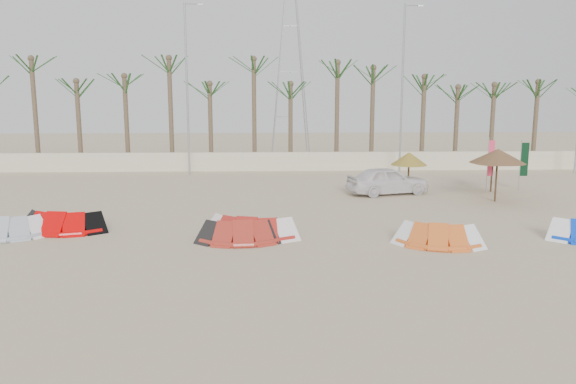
{
  "coord_description": "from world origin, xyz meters",
  "views": [
    {
      "loc": [
        -0.86,
        -16.97,
        5.36
      ],
      "look_at": [
        0.0,
        6.0,
        1.3
      ],
      "focal_mm": 35.0,
      "sensor_mm": 36.0,
      "label": 1
    }
  ],
  "objects_px": {
    "kite_red_right": "(250,225)",
    "kite_orange": "(436,232)",
    "kite_red_left": "(64,220)",
    "car": "(388,181)",
    "parasol_left": "(409,159)",
    "kite_grey": "(6,226)",
    "parasol_right": "(493,158)",
    "parasol_mid": "(498,156)",
    "kite_red_mid": "(243,229)"
  },
  "relations": [
    {
      "from": "car",
      "to": "parasol_left",
      "type": "bearing_deg",
      "value": -76.48
    },
    {
      "from": "kite_grey",
      "to": "kite_red_mid",
      "type": "bearing_deg",
      "value": -5.52
    },
    {
      "from": "kite_red_left",
      "to": "car",
      "type": "height_order",
      "value": "car"
    },
    {
      "from": "parasol_left",
      "to": "kite_red_left",
      "type": "bearing_deg",
      "value": -152.71
    },
    {
      "from": "kite_red_mid",
      "to": "kite_red_left",
      "type": "bearing_deg",
      "value": 165.89
    },
    {
      "from": "kite_red_mid",
      "to": "parasol_mid",
      "type": "height_order",
      "value": "parasol_mid"
    },
    {
      "from": "kite_red_right",
      "to": "parasol_left",
      "type": "xyz_separation_m",
      "value": [
        8.42,
        9.32,
        1.41
      ]
    },
    {
      "from": "parasol_left",
      "to": "parasol_mid",
      "type": "bearing_deg",
      "value": -38.68
    },
    {
      "from": "kite_grey",
      "to": "parasol_left",
      "type": "distance_m",
      "value": 19.91
    },
    {
      "from": "kite_grey",
      "to": "parasol_mid",
      "type": "relative_size",
      "value": 1.22
    },
    {
      "from": "car",
      "to": "parasol_right",
      "type": "bearing_deg",
      "value": -99.36
    },
    {
      "from": "kite_red_left",
      "to": "kite_orange",
      "type": "bearing_deg",
      "value": -10.43
    },
    {
      "from": "kite_red_left",
      "to": "car",
      "type": "bearing_deg",
      "value": 27.19
    },
    {
      "from": "kite_red_right",
      "to": "parasol_mid",
      "type": "relative_size",
      "value": 1.44
    },
    {
      "from": "kite_grey",
      "to": "car",
      "type": "relative_size",
      "value": 0.76
    },
    {
      "from": "kite_red_mid",
      "to": "parasol_left",
      "type": "xyz_separation_m",
      "value": [
        8.66,
        9.96,
        1.41
      ]
    },
    {
      "from": "parasol_mid",
      "to": "car",
      "type": "xyz_separation_m",
      "value": [
        -4.97,
        2.23,
        -1.55
      ]
    },
    {
      "from": "kite_grey",
      "to": "kite_red_left",
      "type": "height_order",
      "value": "same"
    },
    {
      "from": "kite_red_left",
      "to": "kite_red_right",
      "type": "xyz_separation_m",
      "value": [
        7.4,
        -1.16,
        0.0
      ]
    },
    {
      "from": "kite_red_mid",
      "to": "kite_red_right",
      "type": "distance_m",
      "value": 0.68
    },
    {
      "from": "kite_red_mid",
      "to": "kite_orange",
      "type": "bearing_deg",
      "value": -6.55
    },
    {
      "from": "kite_grey",
      "to": "kite_orange",
      "type": "distance_m",
      "value": 16.05
    },
    {
      "from": "kite_red_mid",
      "to": "parasol_left",
      "type": "height_order",
      "value": "parasol_left"
    },
    {
      "from": "parasol_right",
      "to": "kite_orange",
      "type": "bearing_deg",
      "value": -120.54
    },
    {
      "from": "kite_red_right",
      "to": "car",
      "type": "distance_m",
      "value": 11.18
    },
    {
      "from": "kite_grey",
      "to": "parasol_left",
      "type": "height_order",
      "value": "parasol_left"
    },
    {
      "from": "parasol_mid",
      "to": "kite_red_left",
      "type": "bearing_deg",
      "value": -165.0
    },
    {
      "from": "kite_red_left",
      "to": "parasol_left",
      "type": "height_order",
      "value": "parasol_left"
    },
    {
      "from": "kite_red_left",
      "to": "parasol_mid",
      "type": "xyz_separation_m",
      "value": [
        19.49,
        5.22,
        1.87
      ]
    },
    {
      "from": "kite_red_mid",
      "to": "parasol_mid",
      "type": "relative_size",
      "value": 1.24
    },
    {
      "from": "parasol_mid",
      "to": "kite_grey",
      "type": "bearing_deg",
      "value": -163.9
    },
    {
      "from": "kite_red_right",
      "to": "kite_red_mid",
      "type": "bearing_deg",
      "value": -109.93
    },
    {
      "from": "kite_red_right",
      "to": "parasol_right",
      "type": "distance_m",
      "value": 15.98
    },
    {
      "from": "parasol_mid",
      "to": "parasol_right",
      "type": "xyz_separation_m",
      "value": [
        0.91,
        2.8,
        -0.43
      ]
    },
    {
      "from": "kite_grey",
      "to": "parasol_right",
      "type": "bearing_deg",
      "value": 21.94
    },
    {
      "from": "kite_grey",
      "to": "kite_orange",
      "type": "height_order",
      "value": "same"
    },
    {
      "from": "kite_red_left",
      "to": "car",
      "type": "xyz_separation_m",
      "value": [
        14.52,
        7.46,
        0.32
      ]
    },
    {
      "from": "kite_red_right",
      "to": "kite_orange",
      "type": "relative_size",
      "value": 1.15
    },
    {
      "from": "kite_orange",
      "to": "parasol_mid",
      "type": "bearing_deg",
      "value": 55.58
    },
    {
      "from": "kite_grey",
      "to": "kite_red_mid",
      "type": "relative_size",
      "value": 0.99
    },
    {
      "from": "parasol_left",
      "to": "parasol_right",
      "type": "xyz_separation_m",
      "value": [
        4.58,
        -0.14,
        0.03
      ]
    },
    {
      "from": "kite_grey",
      "to": "parasol_mid",
      "type": "height_order",
      "value": "parasol_mid"
    },
    {
      "from": "kite_grey",
      "to": "kite_red_right",
      "type": "distance_m",
      "value": 9.23
    },
    {
      "from": "kite_red_left",
      "to": "parasol_right",
      "type": "bearing_deg",
      "value": 21.47
    },
    {
      "from": "kite_red_left",
      "to": "kite_orange",
      "type": "xyz_separation_m",
      "value": [
        14.13,
        -2.6,
        -0.0
      ]
    },
    {
      "from": "kite_red_right",
      "to": "car",
      "type": "xyz_separation_m",
      "value": [
        7.12,
        8.62,
        0.32
      ]
    },
    {
      "from": "kite_red_left",
      "to": "parasol_left",
      "type": "distance_m",
      "value": 17.86
    },
    {
      "from": "kite_grey",
      "to": "kite_red_left",
      "type": "bearing_deg",
      "value": 26.93
    },
    {
      "from": "kite_red_left",
      "to": "parasol_mid",
      "type": "relative_size",
      "value": 1.35
    },
    {
      "from": "kite_red_mid",
      "to": "parasol_right",
      "type": "xyz_separation_m",
      "value": [
        13.23,
        9.82,
        1.45
      ]
    }
  ]
}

